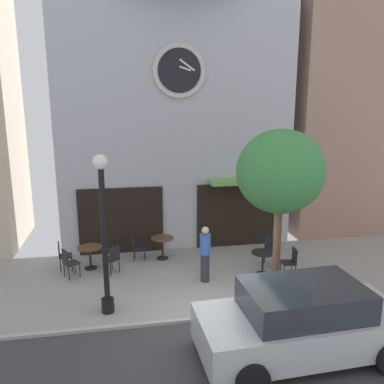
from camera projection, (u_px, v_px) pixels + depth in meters
The scene contains 16 objects.
ground_plane at pixel (225, 326), 9.36m from camera, with size 29.43×10.34×0.13m.
clock_building at pixel (174, 83), 14.08m from camera, with size 8.18×3.64×11.12m.
neighbor_building_right at pixel (370, 80), 15.98m from camera, with size 6.97×3.52×11.92m.
street_lamp at pixel (104, 235), 9.51m from camera, with size 0.36×0.36×3.98m.
street_tree at pixel (281, 172), 9.81m from camera, with size 2.22×2.00×4.52m.
cafe_table_near_curb at pixel (90, 253), 12.41m from camera, with size 0.77×0.77×0.72m.
cafe_table_center_left at pixel (162, 243), 13.20m from camera, with size 0.76×0.76×0.74m.
cafe_table_center at pixel (263, 259), 11.99m from camera, with size 0.71×0.71×0.72m.
cafe_chair_mid_row at pixel (113, 257), 12.05m from camera, with size 0.56×0.56×0.90m.
cafe_chair_near_tree at pixel (69, 261), 11.76m from camera, with size 0.55×0.55×0.90m.
cafe_chair_near_lamp at pixel (63, 254), 12.32m from camera, with size 0.46×0.46×0.90m.
cafe_chair_facing_street at pixel (137, 245), 13.09m from camera, with size 0.44×0.44×0.90m.
cafe_chair_curbside at pixel (291, 260), 11.84m from camera, with size 0.44×0.44×0.90m.
cafe_chair_outer at pixel (270, 249), 12.73m from camera, with size 0.55×0.55×0.90m.
pedestrian_blue at pixel (205, 253), 11.47m from camera, with size 0.45×0.45×1.67m.
parked_car_silver at pixel (302, 321), 8.14m from camera, with size 4.37×2.17×1.55m.
Camera 1 is at (-2.25, -8.43, 5.18)m, focal length 37.12 mm.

